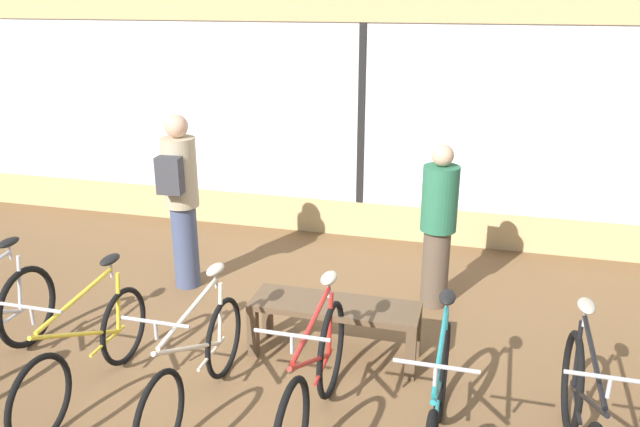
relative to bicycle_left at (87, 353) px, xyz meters
name	(u,v)px	position (x,y,z in m)	size (l,w,h in m)	color
ground_plane	(264,402)	(1.30, 0.26, -0.37)	(24.00, 24.00, 0.00)	brown
shop_back_wall	(362,107)	(1.30, 3.82, 1.27)	(12.00, 0.08, 3.20)	tan
bicycle_left	(87,353)	(0.00, 0.00, 0.00)	(0.46, 1.68, 1.00)	black
bicycle_center_left	(196,366)	(0.87, 0.04, 0.00)	(0.46, 1.68, 1.00)	black
bicycle_center_right	(314,383)	(1.75, 0.02, 0.03)	(0.46, 1.76, 1.05)	black
bicycle_right	(436,412)	(2.58, -0.06, 0.02)	(0.46, 1.77, 1.04)	black
bicycle_far_right	(582,422)	(3.47, 0.06, 0.02)	(0.46, 1.75, 1.04)	black
display_bench	(335,313)	(1.66, 1.02, 0.03)	(1.40, 0.44, 0.49)	brown
customer_near_rack	(439,221)	(2.38, 2.20, 0.50)	(0.36, 0.49, 1.61)	brown
customer_by_window	(181,197)	(-0.15, 1.93, 0.61)	(0.36, 0.50, 1.81)	#424C6B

